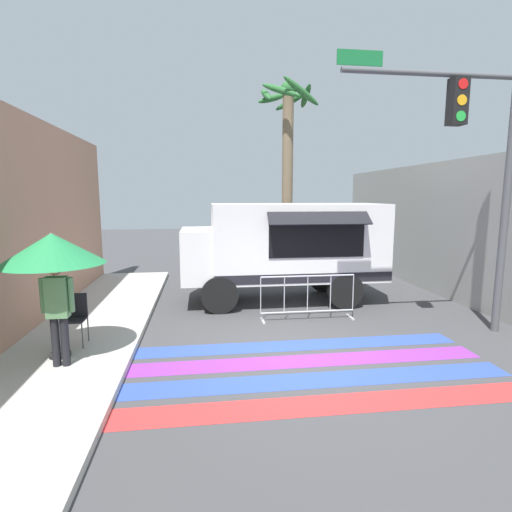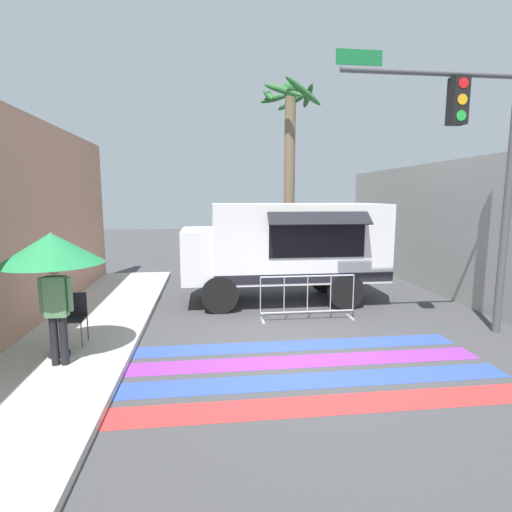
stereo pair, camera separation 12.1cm
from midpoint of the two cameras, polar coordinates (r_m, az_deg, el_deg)
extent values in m
plane|color=#424244|center=(7.73, 6.19, -13.73)|extent=(60.00, 60.00, 0.00)
cube|color=gray|center=(12.19, 27.36, 3.07)|extent=(0.20, 16.00, 3.93)
cube|color=red|center=(6.13, 10.58, -20.07)|extent=(6.40, 0.56, 0.01)
cube|color=#334FB2|center=(6.77, 8.49, -17.10)|extent=(6.40, 0.56, 0.01)
cube|color=purple|center=(7.44, 6.81, -14.64)|extent=(6.40, 0.56, 0.01)
cube|color=#334FB2|center=(8.12, 5.45, -12.57)|extent=(6.40, 0.56, 0.01)
cube|color=white|center=(11.10, 5.52, 2.14)|extent=(4.65, 2.05, 2.05)
cube|color=white|center=(10.86, -6.54, 0.21)|extent=(1.64, 1.89, 1.39)
cube|color=#1E232D|center=(10.83, -10.66, 1.94)|extent=(0.06, 1.64, 0.53)
cube|color=black|center=(10.15, 8.38, 2.37)|extent=(2.46, 0.03, 0.92)
cube|color=black|center=(9.91, 8.77, 5.36)|extent=(2.56, 0.43, 0.31)
cube|color=black|center=(10.24, 6.77, -3.21)|extent=(4.65, 0.01, 0.24)
cylinder|color=black|center=(10.11, -5.56, -5.55)|extent=(0.94, 0.22, 0.94)
cylinder|color=black|center=(11.95, -5.91, -3.36)|extent=(0.94, 0.22, 0.94)
cylinder|color=black|center=(10.73, 12.31, -4.88)|extent=(0.94, 0.22, 0.94)
cylinder|color=black|center=(12.48, 9.36, -2.92)|extent=(0.94, 0.22, 0.94)
cylinder|color=#515456|center=(9.89, 31.88, 7.06)|extent=(0.16, 0.16, 5.78)
cylinder|color=#515456|center=(9.16, 23.50, 22.78)|extent=(3.67, 0.11, 0.11)
cube|color=black|center=(9.30, 26.48, 19.13)|extent=(0.32, 0.28, 0.90)
cylinder|color=red|center=(9.25, 27.13, 21.06)|extent=(0.20, 0.02, 0.20)
cylinder|color=#F2A519|center=(9.18, 26.99, 19.25)|extent=(0.20, 0.02, 0.20)
cylinder|color=green|center=(9.13, 26.86, 17.41)|extent=(0.20, 0.02, 0.20)
cube|color=#197238|center=(8.58, 14.19, 25.76)|extent=(0.90, 0.02, 0.28)
cylinder|color=black|center=(8.05, -26.58, -12.50)|extent=(0.36, 0.36, 0.06)
cylinder|color=#B2B2B7|center=(7.75, -27.10, -5.13)|extent=(0.04, 0.04, 2.18)
cone|color=#268C4C|center=(7.62, -27.52, 0.93)|extent=(1.72, 1.72, 0.53)
cylinder|color=#4C4C51|center=(8.32, -26.56, -10.31)|extent=(0.02, 0.02, 0.48)
cylinder|color=#4C4C51|center=(8.20, -23.95, -10.40)|extent=(0.02, 0.02, 0.48)
cylinder|color=#4C4C51|center=(8.67, -25.73, -9.51)|extent=(0.02, 0.02, 0.48)
cylinder|color=#4C4C51|center=(8.55, -23.22, -9.58)|extent=(0.02, 0.02, 0.48)
cube|color=black|center=(8.36, -24.98, -8.29)|extent=(0.41, 0.41, 0.03)
cube|color=black|center=(8.47, -24.70, -6.35)|extent=(0.41, 0.03, 0.46)
cylinder|color=black|center=(7.54, -27.13, -10.85)|extent=(0.13, 0.13, 0.83)
cylinder|color=black|center=(7.49, -26.03, -10.90)|extent=(0.13, 0.13, 0.83)
cube|color=#598C59|center=(7.31, -26.97, -5.27)|extent=(0.34, 0.20, 0.67)
cylinder|color=#598C59|center=(7.38, -28.61, -4.99)|extent=(0.09, 0.09, 0.57)
cylinder|color=#598C59|center=(7.23, -25.34, -5.02)|extent=(0.09, 0.09, 0.57)
sphere|color=#9E7051|center=(7.22, -27.23, -1.52)|extent=(0.23, 0.23, 0.23)
cylinder|color=#B7BABF|center=(9.49, 7.07, -2.86)|extent=(2.26, 0.04, 0.04)
cylinder|color=#B7BABF|center=(9.69, 6.98, -7.89)|extent=(2.26, 0.04, 0.04)
cylinder|color=#B7BABF|center=(9.36, 0.30, -5.67)|extent=(0.02, 0.02, 0.87)
cylinder|color=#B7BABF|center=(9.46, 3.70, -5.54)|extent=(0.02, 0.02, 0.87)
cylinder|color=#B7BABF|center=(9.58, 7.02, -5.40)|extent=(0.02, 0.02, 0.87)
cylinder|color=#B7BABF|center=(9.74, 10.25, -5.25)|extent=(0.02, 0.02, 0.87)
cylinder|color=#B7BABF|center=(9.92, 13.36, -5.09)|extent=(0.02, 0.02, 0.87)
cube|color=#B7BABF|center=(9.54, 0.60, -9.22)|extent=(0.06, 0.44, 0.03)
cube|color=#B7BABF|center=(10.07, 12.97, -8.49)|extent=(0.06, 0.44, 0.03)
cylinder|color=#7A664C|center=(15.60, 4.27, 10.07)|extent=(0.41, 0.41, 6.71)
sphere|color=#2D6B33|center=(16.09, 4.42, 22.64)|extent=(0.60, 0.60, 0.60)
ellipsoid|color=#2D6B33|center=(16.17, 6.90, 21.73)|extent=(0.27, 1.31, 0.77)
ellipsoid|color=#2D6B33|center=(16.72, 4.96, 21.26)|extent=(1.39, 0.79, 0.86)
ellipsoid|color=#2D6B33|center=(16.58, 2.15, 21.59)|extent=(1.45, 1.15, 0.74)
ellipsoid|color=#2D6B33|center=(15.87, 1.19, 22.08)|extent=(0.28, 1.66, 0.88)
ellipsoid|color=#2D6B33|center=(15.36, 3.27, 22.59)|extent=(1.39, 1.04, 0.76)
ellipsoid|color=#2D6B33|center=(15.33, 6.26, 22.38)|extent=(1.60, 0.79, 1.02)
camera|label=1|loc=(0.06, -90.36, -0.05)|focal=28.00mm
camera|label=2|loc=(0.06, 89.64, 0.05)|focal=28.00mm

